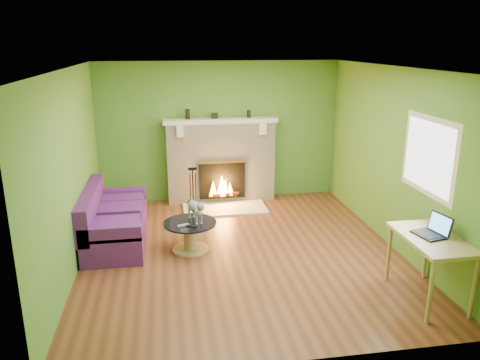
# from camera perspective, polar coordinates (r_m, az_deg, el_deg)

# --- Properties ---
(floor) EXTENTS (5.00, 5.00, 0.00)m
(floor) POSITION_cam_1_polar(r_m,az_deg,el_deg) (6.88, 0.11, -8.65)
(floor) COLOR #5B2E1A
(floor) RESTS_ON ground
(ceiling) EXTENTS (5.00, 5.00, 0.00)m
(ceiling) POSITION_cam_1_polar(r_m,az_deg,el_deg) (6.24, 0.12, 13.50)
(ceiling) COLOR white
(ceiling) RESTS_ON wall_back
(wall_back) EXTENTS (5.00, 0.00, 5.00)m
(wall_back) POSITION_cam_1_polar(r_m,az_deg,el_deg) (8.86, -2.53, 5.91)
(wall_back) COLOR #51812A
(wall_back) RESTS_ON floor
(wall_front) EXTENTS (5.00, 0.00, 5.00)m
(wall_front) POSITION_cam_1_polar(r_m,az_deg,el_deg) (4.12, 5.81, -6.84)
(wall_front) COLOR #51812A
(wall_front) RESTS_ON floor
(wall_left) EXTENTS (0.00, 5.00, 5.00)m
(wall_left) POSITION_cam_1_polar(r_m,az_deg,el_deg) (6.48, -19.93, 0.95)
(wall_left) COLOR #51812A
(wall_left) RESTS_ON floor
(wall_right) EXTENTS (0.00, 5.00, 5.00)m
(wall_right) POSITION_cam_1_polar(r_m,az_deg,el_deg) (7.15, 18.23, 2.51)
(wall_right) COLOR #51812A
(wall_right) RESTS_ON floor
(window_frame) EXTENTS (0.00, 1.20, 1.20)m
(window_frame) POSITION_cam_1_polar(r_m,az_deg,el_deg) (6.33, 22.01, 2.72)
(window_frame) COLOR silver
(window_frame) RESTS_ON wall_right
(window_pane) EXTENTS (0.00, 1.06, 1.06)m
(window_pane) POSITION_cam_1_polar(r_m,az_deg,el_deg) (6.32, 21.95, 2.72)
(window_pane) COLOR white
(window_pane) RESTS_ON wall_right
(fireplace) EXTENTS (2.10, 0.46, 1.58)m
(fireplace) POSITION_cam_1_polar(r_m,az_deg,el_deg) (8.79, -2.34, 2.31)
(fireplace) COLOR beige
(fireplace) RESTS_ON floor
(hearth) EXTENTS (1.50, 0.75, 0.03)m
(hearth) POSITION_cam_1_polar(r_m,az_deg,el_deg) (8.52, -1.86, -3.47)
(hearth) COLOR beige
(hearth) RESTS_ON floor
(mantel) EXTENTS (2.10, 0.28, 0.08)m
(mantel) POSITION_cam_1_polar(r_m,az_deg,el_deg) (8.62, -2.38, 7.23)
(mantel) COLOR silver
(mantel) RESTS_ON fireplace
(sofa) EXTENTS (0.87, 1.85, 0.83)m
(sofa) POSITION_cam_1_polar(r_m,az_deg,el_deg) (7.34, -15.29, -4.89)
(sofa) COLOR #4C1B67
(sofa) RESTS_ON floor
(coffee_table) EXTENTS (0.77, 0.77, 0.43)m
(coffee_table) POSITION_cam_1_polar(r_m,az_deg,el_deg) (6.86, -6.09, -6.57)
(coffee_table) COLOR tan
(coffee_table) RESTS_ON floor
(desk) EXTENTS (0.62, 1.06, 0.78)m
(desk) POSITION_cam_1_polar(r_m,az_deg,el_deg) (5.84, 22.30, -7.32)
(desk) COLOR tan
(desk) RESTS_ON floor
(cat) EXTENTS (0.37, 0.59, 0.35)m
(cat) POSITION_cam_1_polar(r_m,az_deg,el_deg) (6.78, -5.53, -3.59)
(cat) COLOR slate
(cat) RESTS_ON coffee_table
(remote_silver) EXTENTS (0.17, 0.10, 0.02)m
(remote_silver) POSITION_cam_1_polar(r_m,az_deg,el_deg) (6.67, -6.94, -5.49)
(remote_silver) COLOR #999A9C
(remote_silver) RESTS_ON coffee_table
(remote_black) EXTENTS (0.16, 0.12, 0.02)m
(remote_black) POSITION_cam_1_polar(r_m,az_deg,el_deg) (6.62, -5.87, -5.64)
(remote_black) COLOR black
(remote_black) RESTS_ON coffee_table
(laptop) EXTENTS (0.36, 0.39, 0.26)m
(laptop) POSITION_cam_1_polar(r_m,az_deg,el_deg) (5.79, 22.12, -5.12)
(laptop) COLOR black
(laptop) RESTS_ON desk
(fire_tools) EXTENTS (0.20, 0.20, 0.74)m
(fire_tools) POSITION_cam_1_polar(r_m,az_deg,el_deg) (8.49, -5.75, -0.87)
(fire_tools) COLOR black
(fire_tools) RESTS_ON hearth
(mantel_vase_left) EXTENTS (0.08, 0.08, 0.18)m
(mantel_vase_left) POSITION_cam_1_polar(r_m,az_deg,el_deg) (8.58, -6.41, 7.98)
(mantel_vase_left) COLOR black
(mantel_vase_left) RESTS_ON mantel
(mantel_vase_right) EXTENTS (0.07, 0.07, 0.14)m
(mantel_vase_right) POSITION_cam_1_polar(r_m,az_deg,el_deg) (8.71, 1.08, 8.07)
(mantel_vase_right) COLOR black
(mantel_vase_right) RESTS_ON mantel
(mantel_box) EXTENTS (0.12, 0.08, 0.10)m
(mantel_box) POSITION_cam_1_polar(r_m,az_deg,el_deg) (8.62, -3.14, 7.83)
(mantel_box) COLOR black
(mantel_box) RESTS_ON mantel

